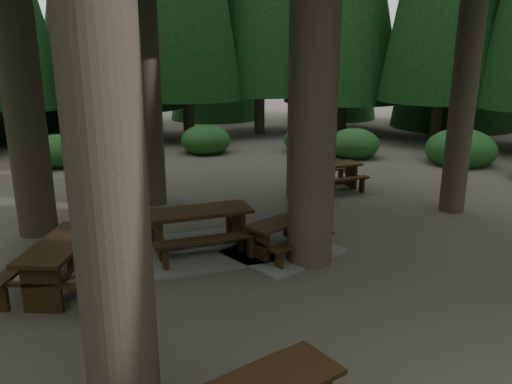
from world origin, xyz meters
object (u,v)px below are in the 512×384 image
object	(u,v)px
picnic_table_b	(63,258)
picnic_table_c	(200,237)
picnic_table_a	(284,242)
picnic_table_d	(330,173)

from	to	relation	value
picnic_table_b	picnic_table_c	world-z (taller)	picnic_table_c
picnic_table_c	picnic_table_b	bearing A→B (deg)	-162.17
picnic_table_a	picnic_table_b	bearing A→B (deg)	160.76
picnic_table_a	picnic_table_c	distance (m)	1.65
picnic_table_b	picnic_table_c	distance (m)	2.64
picnic_table_a	picnic_table_d	xyz separation A→B (m)	(3.00, 4.01, 0.28)
picnic_table_b	picnic_table_d	world-z (taller)	picnic_table_b
picnic_table_a	picnic_table_d	distance (m)	5.02
picnic_table_c	picnic_table_d	size ratio (longest dim) A/B	1.46
picnic_table_c	picnic_table_d	world-z (taller)	picnic_table_c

